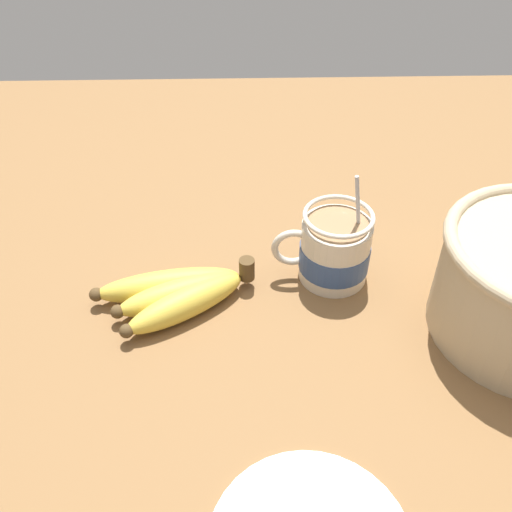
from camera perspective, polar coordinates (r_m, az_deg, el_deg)
The scene contains 3 objects.
table at distance 77.20cm, azimuth 1.58°, elevation -3.06°, with size 128.84×128.84×3.70cm.
coffee_mug at distance 73.71cm, azimuth 7.81°, elevation 0.50°, with size 12.77×9.12×15.53cm.
banana_bunch at distance 71.45cm, azimuth -7.82°, elevation -3.71°, with size 20.59×12.62×4.38cm.
Camera 1 is at (3.66, 55.91, 54.96)cm, focal length 40.00 mm.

